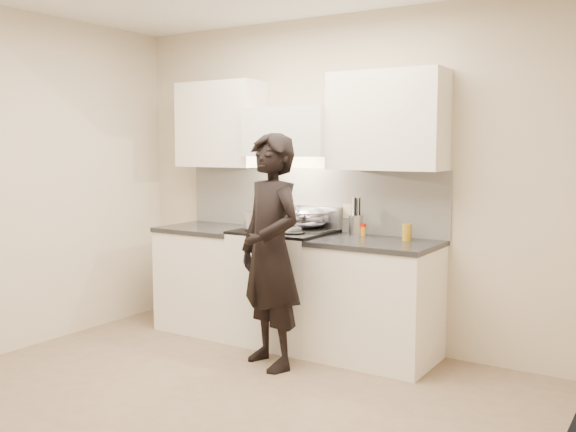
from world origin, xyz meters
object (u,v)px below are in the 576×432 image
Objects in this scene: stove at (284,286)px; person at (271,251)px; counter_right at (376,300)px; wok at (309,217)px; utensil_crock at (356,224)px.

person is (0.24, -0.55, 0.39)m from stove.
stove is at bearing -180.00° from counter_right.
person reaches higher than wok.
counter_right is 0.65m from utensil_crock.
stove is at bearing -146.46° from wok.
utensil_crock is 0.18× the size of person.
stove is 0.71m from person.
utensil_crock is at bearing 19.39° from stove.
person is at bearing -66.88° from stove.
stove is 0.80m from utensil_crock.
stove is at bearing -160.61° from utensil_crock.
wok is at bearing 33.54° from stove.
counter_right is at bearing -36.03° from utensil_crock.
utensil_crock reaches higher than counter_right.
person is at bearing -137.15° from counter_right.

